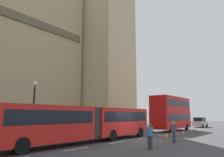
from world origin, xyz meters
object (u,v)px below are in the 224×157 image
Objects in this scene: articulated_bus at (87,121)px; street_lamp at (34,106)px; double_decker_bus at (171,112)px; traffic_cone_west at (166,136)px; pedestrian_by_kerb at (174,131)px; sedan_lead at (200,122)px; pedestrian_near_cones at (150,135)px; traffic_cone_middle at (172,134)px; traffic_cone_east at (183,133)px.

articulated_bus is 5.18m from street_lamp.
double_decker_bus is 20.73m from street_lamp.
traffic_cone_west is 0.11× the size of street_lamp.
pedestrian_by_kerb is at bearing -54.40° from articulated_bus.
articulated_bus is 31.21m from sedan_lead.
sedan_lead is 24.63m from traffic_cone_west.
sedan_lead is 32.01m from pedestrian_near_cones.
sedan_lead reaches higher than traffic_cone_west.
articulated_bus is at bearing 158.66° from traffic_cone_middle.
pedestrian_by_kerb reaches higher than traffic_cone_west.
articulated_bus reaches higher than pedestrian_by_kerb.
sedan_lead is 7.59× the size of traffic_cone_middle.
double_decker_bus reaches higher than traffic_cone_east.
double_decker_bus is 2.13× the size of sedan_lead.
sedan_lead is 33.79m from street_lamp.
traffic_cone_west and traffic_cone_east have the same top height.
double_decker_bus is 1.78× the size of street_lamp.
double_decker_bus is at bearing 19.73° from traffic_cone_west.
traffic_cone_east is at bearing -6.50° from traffic_cone_middle.
pedestrian_by_kerb is (-13.85, -5.85, -1.80)m from double_decker_bus.
pedestrian_by_kerb is (6.38, -10.35, -2.14)m from street_lamp.
double_decker_bus is at bearing 178.92° from sedan_lead.
sedan_lead is at bearing -0.45° from articulated_bus.
traffic_cone_middle is 0.11× the size of street_lamp.
street_lamp is at bearing 148.98° from traffic_cone_east.
traffic_cone_middle and traffic_cone_east have the same top height.
street_lamp is at bearing 167.44° from double_decker_bus.
sedan_lead is at bearing -8.10° from street_lamp.
traffic_cone_middle is 9.86m from pedestrian_near_cones.
pedestrian_near_cones is at bearing -92.85° from articulated_bus.
pedestrian_by_kerb reaches higher than traffic_cone_middle.
double_decker_bus reaches higher than articulated_bus.
street_lamp is 3.12× the size of pedestrian_by_kerb.
sedan_lead is (13.16, -0.25, -1.79)m from double_decker_bus.
sedan_lead reaches higher than pedestrian_near_cones.
traffic_cone_west is (6.87, -4.00, -1.46)m from articulated_bus.
traffic_cone_east is 7.89m from pedestrian_by_kerb.
traffic_cone_middle is (9.26, -3.62, -1.46)m from articulated_bus.
double_decker_bus is 12.11m from traffic_cone_west.
articulated_bus is 10.05m from traffic_cone_middle.
articulated_bus is 7.24m from pedestrian_by_kerb.
street_lamp reaches higher than articulated_bus.
traffic_cone_east is at bearing 1.10° from traffic_cone_west.
articulated_bus reaches higher than sedan_lead.
traffic_cone_east is 0.34× the size of pedestrian_near_cones.
pedestrian_by_kerb is (-27.01, -5.60, -0.00)m from sedan_lead.
traffic_cone_east is at bearing -169.31° from sedan_lead.
traffic_cone_middle is at bearing 173.50° from traffic_cone_east.
pedestrian_near_cones is 1.00× the size of pedestrian_by_kerb.
pedestrian_near_cones is at bearing -178.20° from pedestrian_by_kerb.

